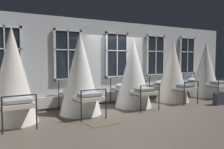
% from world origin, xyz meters
% --- Properties ---
extents(ground, '(22.52, 22.52, 0.00)m').
position_xyz_m(ground, '(0.00, 0.00, 0.00)').
color(ground, brown).
extents(back_wall_with_windows, '(12.26, 0.10, 3.04)m').
position_xyz_m(back_wall_with_windows, '(0.00, 1.27, 1.52)').
color(back_wall_with_windows, silver).
rests_on(back_wall_with_windows, ground).
extents(window_bank, '(8.82, 0.10, 2.57)m').
position_xyz_m(window_bank, '(0.00, 1.15, 0.99)').
color(window_bank, black).
rests_on(window_bank, ground).
extents(cot_first, '(1.27, 1.83, 2.51)m').
position_xyz_m(cot_first, '(-3.88, 0.17, 1.22)').
color(cot_first, black).
rests_on(cot_first, ground).
extents(cot_second, '(1.27, 1.83, 2.48)m').
position_xyz_m(cot_second, '(-1.98, 0.14, 1.21)').
color(cot_second, black).
rests_on(cot_second, ground).
extents(cot_third, '(1.27, 1.83, 2.39)m').
position_xyz_m(cot_third, '(0.00, 0.13, 1.16)').
color(cot_third, black).
rests_on(cot_third, ground).
extents(cot_fourth, '(1.27, 1.83, 2.37)m').
position_xyz_m(cot_fourth, '(1.91, 0.15, 1.15)').
color(cot_fourth, black).
rests_on(cot_fourth, ground).
extents(cot_fifth, '(1.27, 1.82, 2.37)m').
position_xyz_m(cot_fifth, '(3.96, 0.19, 1.15)').
color(cot_fifth, black).
rests_on(cot_fifth, ground).
extents(rug_second, '(0.81, 0.57, 0.01)m').
position_xyz_m(rug_second, '(-1.96, -1.14, 0.01)').
color(rug_second, brown).
rests_on(rug_second, ground).
extents(suitcase_dark, '(0.58, 0.26, 0.47)m').
position_xyz_m(suitcase_dark, '(2.86, -1.28, 0.22)').
color(suitcase_dark, '#2D3342').
rests_on(suitcase_dark, ground).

